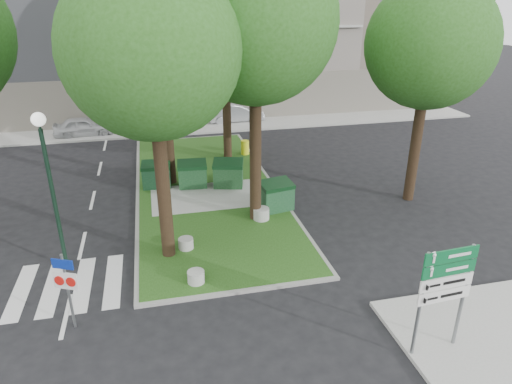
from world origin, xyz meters
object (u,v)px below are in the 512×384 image
object	(u,v)px
tree_median_mid	(162,28)
street_lamp	(49,175)
dumpster_c	(228,174)
bollard_right	(261,214)
dumpster_a	(157,175)
dumpster_b	(192,174)
litter_bin	(245,147)
car_white	(84,127)
tree_median_near_left	(153,31)
tree_street_right	(433,31)
traffic_sign_pole	(66,282)
directional_sign	(445,284)
car_silver	(235,113)
bollard_left	(186,243)
dumpster_d	(276,196)
tree_median_near_right	(258,3)
bollard_mid	(196,277)

from	to	relation	value
tree_median_mid	street_lamp	bearing A→B (deg)	-121.65
dumpster_c	bollard_right	bearing A→B (deg)	-65.09
dumpster_a	dumpster_b	size ratio (longest dim) A/B	0.99
dumpster_b	dumpster_a	bearing A→B (deg)	172.22
litter_bin	car_white	xyz separation A→B (m)	(-9.06, 6.07, 0.11)
bollard_right	car_white	size ratio (longest dim) A/B	0.18
tree_median_near_left	bollard_right	xyz separation A→B (m)	(3.60, 1.78, -6.97)
dumpster_b	tree_street_right	bearing A→B (deg)	-14.91
dumpster_a	traffic_sign_pole	size ratio (longest dim) A/B	0.60
street_lamp	directional_sign	xyz separation A→B (m)	(9.54, -6.25, -1.22)
dumpster_a	car_white	world-z (taller)	dumpster_a
dumpster_b	litter_bin	distance (m)	5.13
street_lamp	car_silver	xyz separation A→B (m)	(8.88, 16.82, -2.60)
bollard_left	car_white	bearing A→B (deg)	107.72
traffic_sign_pole	bollard_right	bearing A→B (deg)	61.88
dumpster_a	street_lamp	bearing A→B (deg)	-112.49
litter_bin	car_silver	distance (m)	7.33
dumpster_b	dumpster_d	bearing A→B (deg)	-41.48
dumpster_c	traffic_sign_pole	xyz separation A→B (m)	(-5.71, -8.47, 0.74)
dumpster_a	car_white	xyz separation A→B (m)	(-4.18, 9.67, -0.08)
tree_median_near_right	directional_sign	size ratio (longest dim) A/B	3.99
tree_median_near_left	bollard_left	xyz separation A→B (m)	(0.52, 0.19, -7.01)
tree_median_near_left	dumpster_d	distance (m)	8.34
tree_median_mid	bollard_mid	distance (m)	10.75
bollard_left	directional_sign	world-z (taller)	directional_sign
tree_street_right	bollard_mid	xyz separation A→B (m)	(-9.86, -4.43, -6.67)
bollard_left	car_silver	distance (m)	17.47
bollard_left	directional_sign	distance (m)	8.61
street_lamp	car_white	distance (m)	15.86
dumpster_b	car_silver	xyz separation A→B (m)	(4.12, 11.23, -0.05)
tree_street_right	dumpster_b	xyz separation A→B (m)	(-9.17, 3.21, -6.28)
street_lamp	car_silver	size ratio (longest dim) A/B	1.30
tree_street_right	dumpster_d	distance (m)	8.74
dumpster_a	bollard_mid	world-z (taller)	dumpster_a
tree_median_near_right	dumpster_b	xyz separation A→B (m)	(-2.17, 3.71, -7.28)
tree_median_near_left	car_white	world-z (taller)	tree_median_near_left
tree_median_near_left	car_white	xyz separation A→B (m)	(-4.45, 15.73, -6.70)
dumpster_b	bollard_mid	xyz separation A→B (m)	(-0.70, -7.64, -0.39)
dumpster_d	car_silver	xyz separation A→B (m)	(1.04, 14.40, -0.06)
bollard_left	litter_bin	distance (m)	10.31
dumpster_a	bollard_mid	bearing A→B (deg)	-78.00
dumpster_a	car_silver	size ratio (longest dim) A/B	0.34
tree_median_mid	dumpster_a	bearing A→B (deg)	-150.17
litter_bin	car_silver	bearing A→B (deg)	83.41
dumpster_d	traffic_sign_pole	distance (m)	9.17
tree_median_near_right	tree_median_mid	distance (m)	5.50
dumpster_a	dumpster_b	distance (m)	1.64
dumpster_b	directional_sign	bearing A→B (deg)	-63.60
traffic_sign_pole	tree_street_right	bearing A→B (deg)	47.34
tree_median_near_right	directional_sign	bearing A→B (deg)	-72.17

